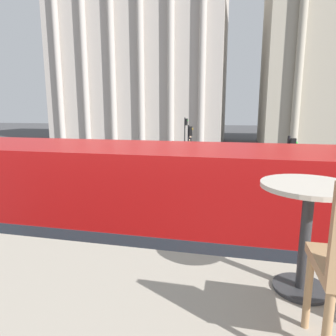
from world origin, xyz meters
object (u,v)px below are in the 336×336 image
object	(u,v)px
plaza_building_left	(143,56)
traffic_light_mid	(189,143)
pedestrian_black	(190,142)
car_white	(306,155)
car_black	(236,154)
traffic_light_near	(289,167)
traffic_light_far	(185,132)
cafe_dining_table	(307,213)
pedestrian_olive	(189,145)
double_decker_bus	(168,229)

from	to	relation	value
plaza_building_left	traffic_light_mid	world-z (taller)	plaza_building_left
plaza_building_left	pedestrian_black	size ratio (longest dim) A/B	14.50
traffic_light_mid	car_white	xyz separation A→B (m)	(10.04, 8.40, -1.79)
car_black	car_white	distance (m)	6.64
traffic_light_near	car_black	bearing A→B (deg)	97.69
traffic_light_mid	traffic_light_far	distance (m)	8.81
cafe_dining_table	traffic_light_mid	xyz separation A→B (m)	(-3.81, 20.13, -1.75)
plaza_building_left	car_black	world-z (taller)	plaza_building_left
plaza_building_left	pedestrian_olive	distance (m)	20.01
cafe_dining_table	traffic_light_mid	world-z (taller)	cafe_dining_table
car_white	pedestrian_black	size ratio (longest dim) A/B	2.31
cafe_dining_table	pedestrian_olive	xyz separation A→B (m)	(-5.64, 32.20, -3.31)
traffic_light_mid	traffic_light_far	world-z (taller)	traffic_light_far
traffic_light_near	plaza_building_left	bearing A→B (deg)	116.74
pedestrian_black	pedestrian_olive	xyz separation A→B (m)	(0.16, -1.96, -0.12)
double_decker_bus	traffic_light_near	world-z (taller)	double_decker_bus
pedestrian_olive	car_white	bearing A→B (deg)	-58.03
double_decker_bus	cafe_dining_table	world-z (taller)	cafe_dining_table
traffic_light_mid	pedestrian_black	world-z (taller)	traffic_light_mid
car_black	plaza_building_left	bearing A→B (deg)	-118.20
double_decker_bus	pedestrian_black	bearing A→B (deg)	98.70
cafe_dining_table	traffic_light_near	distance (m)	11.81
plaza_building_left	car_white	bearing A→B (deg)	-37.74
traffic_light_far	car_white	xyz separation A→B (m)	(11.76, -0.23, -2.00)
car_black	pedestrian_black	size ratio (longest dim) A/B	2.31
double_decker_bus	traffic_light_mid	world-z (taller)	double_decker_bus
double_decker_bus	traffic_light_near	bearing A→B (deg)	64.90
traffic_light_mid	car_black	xyz separation A→B (m)	(3.43, 7.79, -1.79)
plaza_building_left	double_decker_bus	bearing A→B (deg)	-72.14
plaza_building_left	pedestrian_black	world-z (taller)	plaza_building_left
pedestrian_black	pedestrian_olive	distance (m)	1.97
plaza_building_left	traffic_light_far	distance (m)	21.50
cafe_dining_table	traffic_light_near	size ratio (longest dim) A/B	0.19
traffic_light_mid	pedestrian_olive	distance (m)	12.31
plaza_building_left	cafe_dining_table	bearing A→B (deg)	-71.55
plaza_building_left	traffic_light_far	size ratio (longest dim) A/B	6.34
traffic_light_near	traffic_light_mid	world-z (taller)	traffic_light_near
double_decker_bus	traffic_light_far	xyz separation A→B (m)	(-3.69, 24.66, 0.39)
pedestrian_olive	plaza_building_left	bearing A→B (deg)	85.38
double_decker_bus	pedestrian_black	xyz separation A→B (m)	(-3.96, 30.06, -1.26)
car_white	pedestrian_olive	xyz separation A→B (m)	(-11.88, 3.67, 0.23)
pedestrian_black	plaza_building_left	bearing A→B (deg)	32.31
traffic_light_near	traffic_light_far	bearing A→B (deg)	113.14
car_black	car_white	bearing A→B (deg)	116.49
plaza_building_left	traffic_light_near	distance (m)	38.93
car_black	pedestrian_olive	size ratio (longest dim) A/B	2.58
pedestrian_black	pedestrian_olive	bearing A→B (deg)	176.58
double_decker_bus	traffic_light_mid	size ratio (longest dim) A/B	2.85
traffic_light_near	car_white	distance (m)	17.65
car_white	pedestrian_olive	size ratio (longest dim) A/B	2.58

